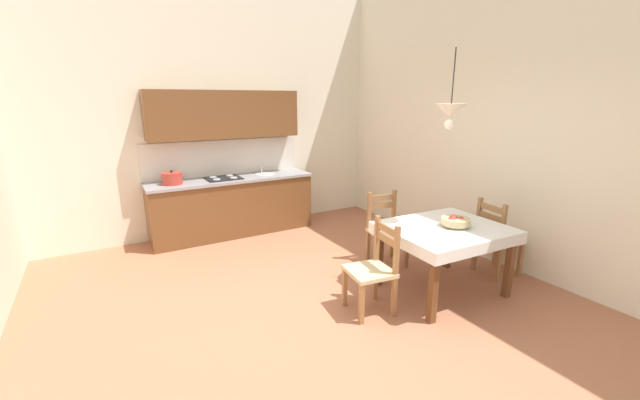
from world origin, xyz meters
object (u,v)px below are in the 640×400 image
dining_chair_tv_side (373,269)px  dining_chair_window_side (497,239)px  dining_chair_kitchen_side (386,230)px  kitchen_cabinetry (230,180)px  fruit_bowl (455,221)px  pendant_lamp (451,112)px  dining_table (444,238)px

dining_chair_tv_side → dining_chair_window_side: (1.81, -0.08, 0.00)m
dining_chair_tv_side → dining_chair_kitchen_side: size_ratio=1.00×
kitchen_cabinetry → dining_chair_kitchen_side: kitchen_cabinetry is taller
dining_chair_tv_side → fruit_bowl: (0.99, -0.12, 0.37)m
dining_chair_window_side → pendant_lamp: pendant_lamp is taller
kitchen_cabinetry → dining_chair_kitchen_side: size_ratio=2.69×
dining_table → pendant_lamp: bearing=60.3°
dining_chair_kitchen_side → fruit_bowl: dining_chair_kitchen_side is taller
dining_chair_tv_side → dining_chair_window_side: 1.81m
pendant_lamp → kitchen_cabinetry: bearing=116.2°
dining_chair_tv_side → fruit_bowl: bearing=-6.8°
dining_table → fruit_bowl: 0.21m
kitchen_cabinetry → fruit_bowl: (1.47, -3.10, -0.04)m
kitchen_cabinetry → dining_table: (1.38, -3.04, -0.23)m
dining_chair_kitchen_side → kitchen_cabinetry: bearing=122.0°
kitchen_cabinetry → pendant_lamp: bearing=-63.8°
dining_chair_kitchen_side → dining_chair_tv_side: bearing=-135.9°
dining_chair_window_side → pendant_lamp: 1.73m
dining_table → dining_chair_window_side: size_ratio=1.41×
fruit_bowl → kitchen_cabinetry: bearing=115.3°
dining_chair_tv_side → pendant_lamp: pendant_lamp is taller
pendant_lamp → dining_chair_window_side: bearing=-8.5°
dining_chair_kitchen_side → fruit_bowl: size_ratio=3.10×
kitchen_cabinetry → dining_chair_window_side: kitchen_cabinetry is taller
dining_chair_kitchen_side → dining_chair_window_side: size_ratio=1.00×
dining_chair_tv_side → dining_table: bearing=-4.0°
dining_chair_tv_side → dining_chair_kitchen_side: (0.87, 0.84, 0.00)m
dining_chair_kitchen_side → fruit_bowl: (0.13, -0.96, 0.37)m
dining_table → fruit_bowl: bearing=-31.9°
kitchen_cabinetry → dining_chair_kitchen_side: (1.34, -2.14, -0.41)m
kitchen_cabinetry → dining_chair_tv_side: (0.47, -2.98, -0.41)m
fruit_bowl → pendant_lamp: size_ratio=0.37×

